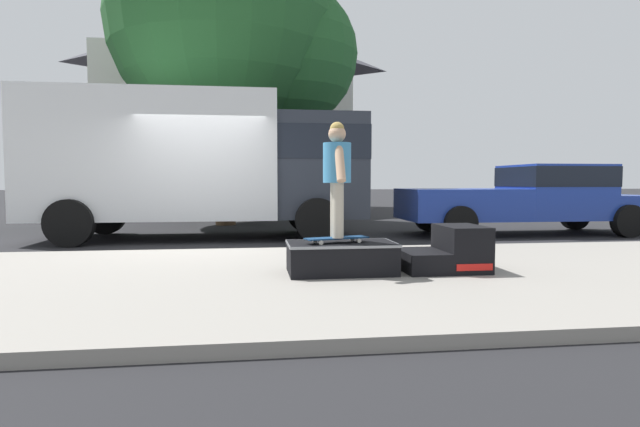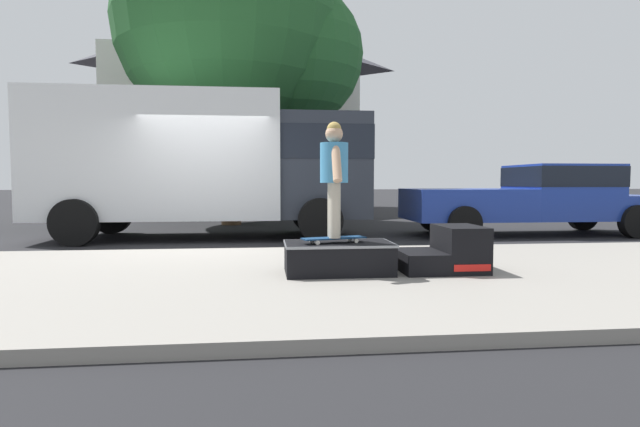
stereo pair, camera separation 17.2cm
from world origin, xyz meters
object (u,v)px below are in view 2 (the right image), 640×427
Objects in this scene: kicker_ramp at (447,252)px; box_truck at (208,160)px; skate_box at (338,257)px; street_tree_main at (243,32)px; skater_kid at (334,170)px; skateboard at (334,238)px; pickup_truck_blue at (537,196)px.

box_truck reaches higher than kicker_ramp.
skate_box is 1.37m from kicker_ramp.
skate_box is 10.03m from street_tree_main.
kicker_ramp is at bearing -71.72° from street_tree_main.
skater_kid is (-0.06, -0.06, 1.05)m from skate_box.
box_truck is (-2.04, 5.23, 1.15)m from skateboard.
skate_box is at bearing 179.99° from kicker_ramp.
box_truck is (-2.04, 5.23, 0.34)m from skater_kid.
kicker_ramp is 6.45m from pickup_truck_blue.
pickup_truck_blue is (4.01, 5.02, 0.54)m from kicker_ramp.
skater_kid reaches higher than kicker_ramp.
kicker_ramp is at bearing -56.18° from box_truck.
box_truck is at bearing 178.87° from pickup_truck_blue.
skateboard is 0.09× the size of street_tree_main.
skateboard is 7.45m from pickup_truck_blue.
box_truck reaches higher than pickup_truck_blue.
street_tree_main reaches higher than pickup_truck_blue.
street_tree_main reaches higher than skate_box.
skate_box is 0.23× the size of pickup_truck_blue.
skate_box is at bearing 43.16° from skateboard.
skater_kid is at bearing -90.00° from skateboard.
pickup_truck_blue is at bearing 43.04° from skate_box.
kicker_ramp is 10.30m from street_tree_main.
kicker_ramp is at bearing -128.62° from pickup_truck_blue.
street_tree_main is (-2.82, 8.53, 5.04)m from kicker_ramp.
skater_kid is at bearing -80.81° from street_tree_main.
skate_box is 0.95× the size of skater_kid.
street_tree_main reaches higher than box_truck.
street_tree_main is (-1.39, 8.59, 4.02)m from skater_kid.
skater_kid is 7.46m from pickup_truck_blue.
skateboard is at bearing -80.81° from street_tree_main.
street_tree_main is at bearing 108.28° from kicker_ramp.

